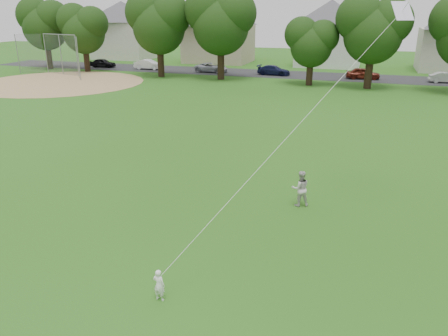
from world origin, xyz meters
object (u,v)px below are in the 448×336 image
(toddler, at_px, (159,285))
(older_boy, at_px, (300,188))
(baseball_backstop, at_px, (57,55))
(kite, at_px, (296,127))

(toddler, relative_size, older_boy, 0.64)
(toddler, height_order, baseball_backstop, baseball_backstop)
(toddler, bearing_deg, kite, -118.65)
(older_boy, relative_size, baseball_backstop, 0.14)
(toddler, distance_m, older_boy, 7.76)
(toddler, distance_m, baseball_backstop, 47.05)
(kite, relative_size, baseball_backstop, 1.16)
(toddler, height_order, older_boy, older_boy)
(toddler, xyz_separation_m, baseball_backstop, (-30.83, 35.49, 1.87))
(older_boy, bearing_deg, baseball_backstop, -64.05)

